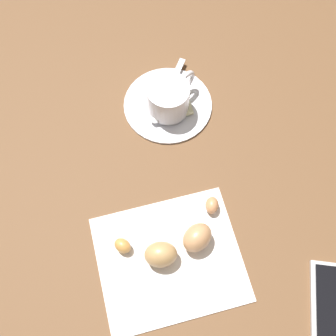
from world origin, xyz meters
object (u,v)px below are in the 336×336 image
(croissant, at_px, (177,243))
(napkin, at_px, (169,259))
(saucer, at_px, (167,104))
(teaspoon, at_px, (164,101))
(espresso_cup, at_px, (169,98))
(sugar_packet, at_px, (182,96))

(croissant, bearing_deg, napkin, -34.49)
(saucer, height_order, teaspoon, teaspoon)
(teaspoon, height_order, croissant, croissant)
(espresso_cup, bearing_deg, croissant, 0.34)
(saucer, xyz_separation_m, napkin, (0.23, -0.01, -0.00))
(saucer, bearing_deg, teaspoon, -96.51)
(napkin, height_order, croissant, croissant)
(espresso_cup, height_order, teaspoon, espresso_cup)
(espresso_cup, bearing_deg, teaspoon, -135.91)
(saucer, bearing_deg, croissant, 1.02)
(teaspoon, xyz_separation_m, napkin, (0.23, -0.00, -0.01))
(espresso_cup, distance_m, croissant, 0.21)
(espresso_cup, xyz_separation_m, teaspoon, (-0.01, -0.01, -0.02))
(teaspoon, relative_size, croissant, 0.83)
(napkin, xyz_separation_m, croissant, (-0.02, 0.01, 0.02))
(saucer, height_order, espresso_cup, espresso_cup)
(espresso_cup, distance_m, napkin, 0.22)
(saucer, xyz_separation_m, croissant, (0.21, 0.00, 0.02))
(sugar_packet, bearing_deg, espresso_cup, 114.06)
(saucer, relative_size, sugar_packet, 2.01)
(espresso_cup, relative_size, napkin, 0.40)
(teaspoon, xyz_separation_m, croissant, (0.21, 0.01, 0.01))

